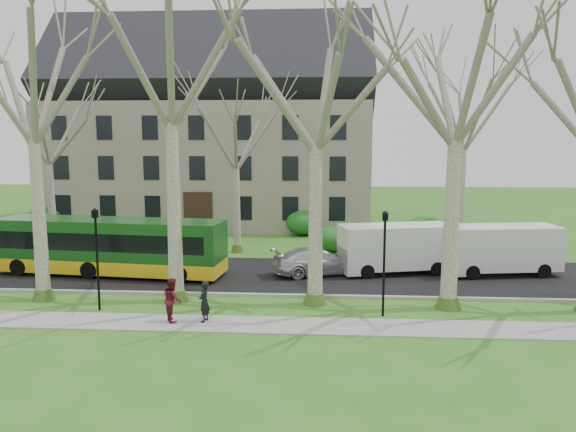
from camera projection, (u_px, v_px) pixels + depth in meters
The scene contains 15 objects.
ground at pixel (242, 306), 24.55m from camera, with size 120.00×120.00×0.00m, color #386E1F.
sidewalk at pixel (233, 324), 22.08m from camera, with size 70.00×2.00×0.06m, color gray.
road at pixel (257, 275), 29.98m from camera, with size 80.00×8.00×0.06m, color black.
curb at pixel (247, 295), 26.02m from camera, with size 80.00×0.25×0.14m, color #A5A39E.
building at pixel (212, 128), 47.51m from camera, with size 26.50×12.20×16.00m.
tree_row_verge at pixel (242, 145), 23.86m from camera, with size 49.00×7.00×14.00m.
tree_row_far at pixel (246, 159), 34.66m from camera, with size 33.00×7.00×12.00m.
lamp_row at pixel (238, 253), 23.20m from camera, with size 36.22×0.22×4.30m.
hedges at pixel (205, 230), 38.54m from camera, with size 30.60×8.60×2.00m.
bus_follow at pixel (110, 246), 29.79m from camera, with size 12.22×2.54×3.05m, color #164D18, non-canonical shape.
sedan at pixel (318, 261), 29.87m from camera, with size 1.99×4.90×1.42m, color silver.
van_a at pixel (396, 249), 30.11m from camera, with size 5.97×2.17×2.61m, color silver, non-canonical shape.
van_b at pixel (500, 250), 29.79m from camera, with size 5.98×2.17×2.61m, color silver, non-canonical shape.
pedestrian_a at pixel (204, 301), 22.21m from camera, with size 0.60×0.40×1.65m, color black.
pedestrian_b at pixel (172, 300), 22.29m from camera, with size 0.85×0.66×1.74m, color #5A1420.
Camera 1 is at (3.55, -23.57, 7.37)m, focal length 35.00 mm.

